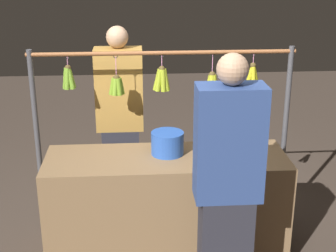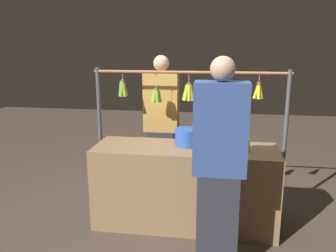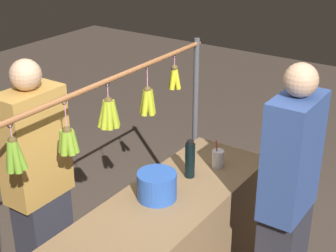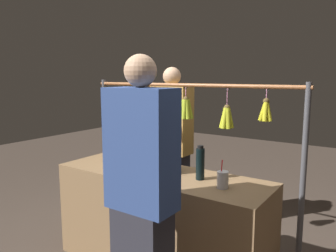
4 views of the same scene
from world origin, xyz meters
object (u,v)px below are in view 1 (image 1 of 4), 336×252
at_px(blue_bucket, 167,143).
at_px(vendor_person, 120,125).
at_px(water_bottle, 213,138).
at_px(customer_person, 227,192).
at_px(drink_cup, 245,150).

relative_size(blue_bucket, vendor_person, 0.14).
xyz_separation_m(water_bottle, vendor_person, (0.71, -0.67, -0.11)).
relative_size(water_bottle, blue_bucket, 1.08).
height_order(blue_bucket, customer_person, customer_person).
height_order(water_bottle, vendor_person, vendor_person).
distance_m(water_bottle, blue_bucket, 0.34).
xyz_separation_m(water_bottle, blue_bucket, (0.34, -0.03, -0.04)).
bearing_deg(blue_bucket, drink_cup, 168.90).
distance_m(blue_bucket, drink_cup, 0.58).
distance_m(drink_cup, vendor_person, 1.21).
xyz_separation_m(blue_bucket, drink_cup, (-0.57, 0.11, -0.03)).
relative_size(water_bottle, drink_cup, 1.32).
relative_size(water_bottle, customer_person, 0.15).
height_order(blue_bucket, vendor_person, vendor_person).
bearing_deg(vendor_person, blue_bucket, 119.86).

